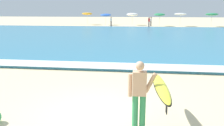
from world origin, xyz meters
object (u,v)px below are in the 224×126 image
(beach_umbrella_2, at_px, (132,15))
(beach_umbrella_4, at_px, (180,14))
(beachgoer_near_row_left, at_px, (151,21))
(beach_umbrella_0, at_px, (87,14))
(beach_umbrella_5, at_px, (212,14))
(beachgoer_near_row_mid, at_px, (111,21))
(beach_umbrella_3, at_px, (160,15))
(surfer_with_board, at_px, (150,89))
(beachgoer_near_row_right, at_px, (149,22))
(beach_umbrella_1, at_px, (106,15))

(beach_umbrella_2, height_order, beach_umbrella_4, beach_umbrella_4)
(beach_umbrella_4, relative_size, beachgoer_near_row_left, 1.43)
(beach_umbrella_0, xyz_separation_m, beach_umbrella_5, (21.63, -2.43, 0.01))
(beachgoer_near_row_left, bearing_deg, beachgoer_near_row_mid, -169.01)
(beach_umbrella_3, bearing_deg, beach_umbrella_5, -1.81)
(beach_umbrella_2, relative_size, beach_umbrella_3, 0.98)
(beach_umbrella_2, bearing_deg, surfer_with_board, -86.68)
(beachgoer_near_row_left, height_order, beachgoer_near_row_mid, same)
(beach_umbrella_0, distance_m, beach_umbrella_3, 13.32)
(beachgoer_near_row_mid, relative_size, beachgoer_near_row_right, 1.00)
(surfer_with_board, distance_m, beach_umbrella_2, 38.82)
(beach_umbrella_1, height_order, beachgoer_near_row_right, beach_umbrella_1)
(beachgoer_near_row_mid, bearing_deg, beach_umbrella_4, 6.90)
(beachgoer_near_row_left, relative_size, beachgoer_near_row_mid, 1.00)
(surfer_with_board, xyz_separation_m, beach_umbrella_0, (-10.66, 39.08, 0.97))
(beach_umbrella_2, relative_size, beachgoer_near_row_right, 1.38)
(beach_umbrella_5, bearing_deg, surfer_with_board, -106.66)
(beach_umbrella_1, relative_size, beach_umbrella_3, 0.95)
(beachgoer_near_row_left, bearing_deg, surfer_with_board, -91.65)
(surfer_with_board, height_order, beachgoer_near_row_mid, surfer_with_board)
(beach_umbrella_0, relative_size, beach_umbrella_3, 1.02)
(beach_umbrella_5, bearing_deg, beach_umbrella_4, 178.21)
(surfer_with_board, xyz_separation_m, beach_umbrella_5, (10.97, 36.66, 0.98))
(beachgoer_near_row_left, bearing_deg, beach_umbrella_0, 168.57)
(beach_umbrella_4, bearing_deg, beach_umbrella_5, -1.79)
(surfer_with_board, distance_m, beachgoer_near_row_mid, 35.86)
(surfer_with_board, bearing_deg, beach_umbrella_1, 100.41)
(beach_umbrella_3, bearing_deg, beachgoer_near_row_left, -171.68)
(beach_umbrella_2, xyz_separation_m, beachgoer_near_row_left, (3.30, -2.04, -1.04))
(beach_umbrella_2, bearing_deg, beachgoer_near_row_right, -50.22)
(beach_umbrella_5, relative_size, beachgoer_near_row_left, 1.44)
(beach_umbrella_2, bearing_deg, beach_umbrella_4, -13.31)
(beach_umbrella_3, relative_size, beachgoer_near_row_left, 1.40)
(beach_umbrella_0, distance_m, beach_umbrella_4, 16.75)
(beach_umbrella_0, xyz_separation_m, beachgoer_near_row_right, (11.35, -3.86, -1.17))
(beach_umbrella_4, distance_m, beachgoer_near_row_left, 5.03)
(beach_umbrella_3, bearing_deg, beachgoer_near_row_mid, -169.48)
(beach_umbrella_0, relative_size, beachgoer_near_row_right, 1.43)
(beachgoer_near_row_right, bearing_deg, beachgoer_near_row_mid, 178.32)
(beach_umbrella_4, bearing_deg, beach_umbrella_1, 171.81)
(surfer_with_board, distance_m, beach_umbrella_5, 38.27)
(surfer_with_board, xyz_separation_m, beachgoer_near_row_mid, (-5.67, 35.41, -0.19))
(surfer_with_board, relative_size, beachgoer_near_row_right, 1.91)
(beach_umbrella_2, distance_m, beach_umbrella_3, 5.08)
(beach_umbrella_5, bearing_deg, beachgoer_near_row_right, -172.05)
(beach_umbrella_1, height_order, beachgoer_near_row_left, beach_umbrella_1)
(beach_umbrella_0, distance_m, beachgoer_near_row_right, 12.04)
(beach_umbrella_2, distance_m, beach_umbrella_4, 8.41)
(beach_umbrella_0, height_order, beachgoer_near_row_right, beach_umbrella_0)
(beach_umbrella_5, distance_m, beachgoer_near_row_left, 9.98)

